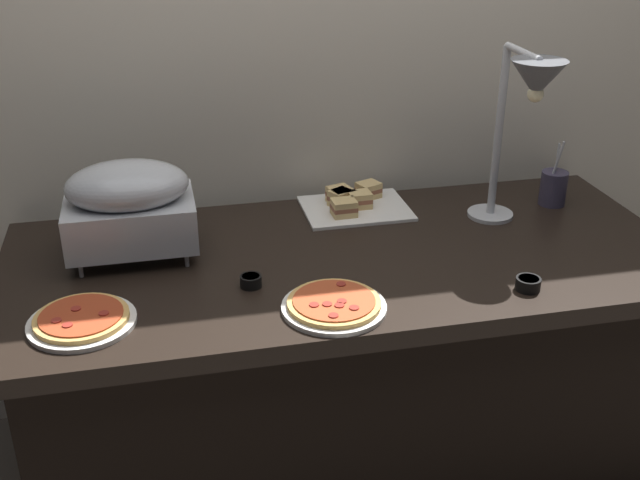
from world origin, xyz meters
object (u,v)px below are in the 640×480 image
Objects in this scene: pizza_plate_front at (334,305)px; pizza_plate_center at (82,320)px; sauce_cup_near at (528,283)px; utensil_holder at (553,187)px; heat_lamp at (528,97)px; sauce_cup_far at (251,280)px; chafing_dish at (129,204)px; sandwich_platter at (352,203)px.

pizza_plate_center is (-0.60, 0.06, -0.00)m from pizza_plate_front.
utensil_holder is at bearing 56.63° from sauce_cup_near.
heat_lamp is at bearing -139.11° from utensil_holder.
heat_lamp is 8.34× the size of sauce_cup_near.
sauce_cup_near is 1.14× the size of sauce_cup_far.
sauce_cup_near is at bearing -13.94° from sauce_cup_far.
sauce_cup_near is 0.60m from utensil_holder.
chafing_dish is at bearing 156.84° from sauce_cup_near.
sauce_cup_near is (0.31, -0.60, -0.00)m from sandwich_platter.
sandwich_platter reaches higher than pizza_plate_center.
pizza_plate_center is at bearing -146.59° from sandwich_platter.
utensil_holder reaches higher than sandwich_platter.
sandwich_platter is 1.51× the size of utensil_holder.
pizza_plate_front is 0.51m from sauce_cup_near.
sandwich_platter is 0.67m from sauce_cup_near.
chafing_dish is 0.71m from sandwich_platter.
chafing_dish is 5.39× the size of sauce_cup_near.
utensil_holder reaches higher than pizza_plate_front.
sauce_cup_far is at bearing -170.67° from heat_lamp.
pizza_plate_front is 4.03× the size of sauce_cup_near.
heat_lamp is 1.63× the size of sandwich_platter.
sandwich_platter is (0.80, 0.53, 0.01)m from pizza_plate_center.
heat_lamp reaches higher than sandwich_platter.
sandwich_platter is 5.13× the size of sauce_cup_near.
sandwich_platter is (-0.40, 0.30, -0.40)m from heat_lamp.
chafing_dish is 1.08m from sauce_cup_near.
pizza_plate_center is at bearing -109.75° from chafing_dish.
sauce_cup_near is (1.11, -0.07, 0.01)m from pizza_plate_center.
utensil_holder is (1.31, 0.08, -0.10)m from chafing_dish.
pizza_plate_center is 0.96m from sandwich_platter.
sauce_cup_near is (-0.10, -0.30, -0.40)m from heat_lamp.
sauce_cup_far is at bearing -40.46° from chafing_dish.
utensil_holder is at bearing 40.89° from heat_lamp.
chafing_dish is at bearing 70.25° from pizza_plate_center.
utensil_holder is (0.84, 0.49, 0.04)m from pizza_plate_front.
sauce_cup_near is 0.71m from sauce_cup_far.
pizza_plate_front is (-0.61, -0.29, -0.40)m from heat_lamp.
sauce_cup_near is at bearing -123.37° from utensil_holder.
utensil_holder reaches higher than pizza_plate_center.
heat_lamp is 9.50× the size of sauce_cup_far.
sauce_cup_near reaches higher than pizza_plate_center.
pizza_plate_front is (0.47, -0.41, -0.14)m from chafing_dish.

